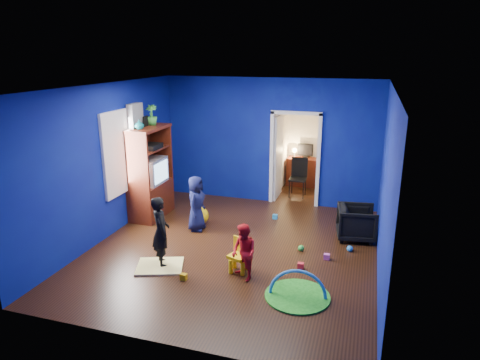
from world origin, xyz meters
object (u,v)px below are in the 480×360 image
(child_black, at_px, (161,231))
(toddler_red, at_px, (244,252))
(tv_armoire, at_px, (150,173))
(armchair, at_px, (357,223))
(vase, at_px, (139,124))
(child_navy, at_px, (196,203))
(folding_chair, at_px, (298,178))
(hopper_ball, at_px, (199,216))
(crt_tv, at_px, (151,171))
(play_mat, at_px, (297,296))
(kid_chair, at_px, (238,257))
(study_desk, at_px, (304,172))

(child_black, distance_m, toddler_red, 1.46)
(tv_armoire, bearing_deg, armchair, 0.96)
(armchair, xyz_separation_m, vase, (-4.31, -0.37, 1.73))
(child_navy, bearing_deg, folding_chair, -33.05)
(tv_armoire, distance_m, hopper_ball, 1.43)
(tv_armoire, relative_size, crt_tv, 2.80)
(tv_armoire, bearing_deg, play_mat, -32.53)
(crt_tv, xyz_separation_m, kid_chair, (2.50, -1.82, -0.77))
(child_black, xyz_separation_m, crt_tv, (-1.20, 1.97, 0.42))
(kid_chair, relative_size, folding_chair, 0.54)
(child_black, bearing_deg, tv_armoire, -5.15)
(armchair, height_order, child_navy, child_navy)
(child_black, relative_size, crt_tv, 1.72)
(tv_armoire, relative_size, kid_chair, 3.92)
(vase, xyz_separation_m, study_desk, (2.81, 3.49, -1.68))
(vase, bearing_deg, hopper_ball, 6.21)
(child_navy, relative_size, study_desk, 1.27)
(kid_chair, xyz_separation_m, play_mat, (1.05, -0.47, -0.24))
(toddler_red, height_order, crt_tv, crt_tv)
(toddler_red, height_order, tv_armoire, tv_armoire)
(kid_chair, relative_size, study_desk, 0.57)
(child_navy, xyz_separation_m, kid_chair, (1.31, -1.40, -0.31))
(child_navy, height_order, crt_tv, crt_tv)
(tv_armoire, xyz_separation_m, study_desk, (2.81, 3.19, -0.60))
(child_navy, height_order, folding_chair, child_navy)
(vase, relative_size, folding_chair, 0.21)
(folding_chair, bearing_deg, crt_tv, -141.18)
(child_black, distance_m, play_mat, 2.44)
(child_navy, distance_m, toddler_red, 2.17)
(play_mat, bearing_deg, armchair, 73.09)
(child_black, relative_size, play_mat, 1.26)
(child_navy, xyz_separation_m, play_mat, (2.36, -1.87, -0.55))
(child_navy, bearing_deg, crt_tv, 68.25)
(play_mat, xyz_separation_m, folding_chair, (-0.78, 4.52, 0.45))
(crt_tv, bearing_deg, child_navy, -19.54)
(crt_tv, distance_m, hopper_ball, 1.42)
(crt_tv, relative_size, study_desk, 0.80)
(crt_tv, height_order, kid_chair, crt_tv)
(vase, height_order, folding_chair, vase)
(play_mat, bearing_deg, toddler_red, 163.09)
(study_desk, bearing_deg, tv_armoire, -131.39)
(child_black, bearing_deg, toddler_red, -129.53)
(child_black, height_order, toddler_red, child_black)
(study_desk, bearing_deg, play_mat, -81.91)
(armchair, height_order, play_mat, armchair)
(hopper_ball, bearing_deg, play_mat, -41.29)
(child_black, xyz_separation_m, vase, (-1.24, 1.67, 1.46))
(toddler_red, relative_size, crt_tv, 1.30)
(child_black, bearing_deg, hopper_ball, -35.39)
(vase, height_order, tv_armoire, vase)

